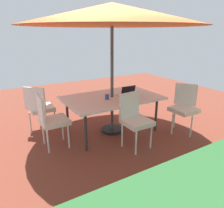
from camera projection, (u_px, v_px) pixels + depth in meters
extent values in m
cube|color=brown|center=(112.00, 131.00, 4.56)|extent=(10.00, 10.00, 0.02)
cube|color=silver|center=(112.00, 98.00, 4.33)|extent=(1.89, 1.19, 0.04)
cylinder|color=#333333|center=(131.00, 103.00, 5.20)|extent=(0.05, 0.05, 0.71)
cylinder|color=#333333|center=(68.00, 116.00, 4.42)|extent=(0.05, 0.05, 0.71)
cylinder|color=#333333|center=(156.00, 115.00, 4.48)|extent=(0.05, 0.05, 0.71)
cylinder|color=#333333|center=(86.00, 132.00, 3.70)|extent=(0.05, 0.05, 0.71)
cylinder|color=#4C4C4C|center=(112.00, 74.00, 4.18)|extent=(0.06, 0.06, 2.42)
cone|color=orange|center=(112.00, 14.00, 3.85)|extent=(3.35, 3.35, 0.39)
cylinder|color=black|center=(112.00, 130.00, 4.55)|extent=(0.44, 0.44, 0.06)
cube|color=silver|center=(137.00, 122.00, 3.76)|extent=(0.46, 0.46, 0.08)
cube|color=white|center=(129.00, 105.00, 3.84)|extent=(0.44, 0.09, 0.45)
cylinder|color=white|center=(136.00, 143.00, 3.60)|extent=(0.03, 0.03, 0.45)
cylinder|color=white|center=(151.00, 137.00, 3.81)|extent=(0.03, 0.03, 0.45)
cylinder|color=white|center=(122.00, 135.00, 3.88)|extent=(0.03, 0.03, 0.45)
cylinder|color=white|center=(137.00, 130.00, 4.08)|extent=(0.03, 0.03, 0.45)
cube|color=silver|center=(184.00, 110.00, 4.36)|extent=(0.46, 0.46, 0.08)
cube|color=white|center=(186.00, 95.00, 4.46)|extent=(0.30, 0.37, 0.45)
cylinder|color=white|center=(172.00, 124.00, 4.35)|extent=(0.03, 0.03, 0.45)
cylinder|color=white|center=(191.00, 127.00, 4.22)|extent=(0.03, 0.03, 0.45)
cylinder|color=white|center=(174.00, 118.00, 4.66)|extent=(0.03, 0.03, 0.45)
cylinder|color=white|center=(192.00, 120.00, 4.54)|extent=(0.03, 0.03, 0.45)
cube|color=silver|center=(42.00, 108.00, 4.45)|extent=(0.46, 0.46, 0.08)
cube|color=white|center=(35.00, 99.00, 4.17)|extent=(0.34, 0.33, 0.45)
cylinder|color=white|center=(55.00, 118.00, 4.66)|extent=(0.03, 0.03, 0.45)
cylinder|color=white|center=(40.00, 116.00, 4.74)|extent=(0.03, 0.03, 0.45)
cylinder|color=white|center=(46.00, 124.00, 4.33)|extent=(0.03, 0.03, 0.45)
cylinder|color=white|center=(30.00, 123.00, 4.40)|extent=(0.03, 0.03, 0.45)
cube|color=silver|center=(55.00, 121.00, 3.81)|extent=(0.46, 0.46, 0.08)
cube|color=white|center=(41.00, 109.00, 3.63)|extent=(0.06, 0.44, 0.45)
cylinder|color=white|center=(69.00, 137.00, 3.82)|extent=(0.03, 0.03, 0.45)
cylinder|color=white|center=(63.00, 129.00, 4.12)|extent=(0.03, 0.03, 0.45)
cylinder|color=white|center=(48.00, 141.00, 3.66)|extent=(0.03, 0.03, 0.45)
cylinder|color=white|center=(43.00, 133.00, 3.96)|extent=(0.03, 0.03, 0.45)
cube|color=#B7B7BC|center=(125.00, 95.00, 4.45)|extent=(0.32, 0.22, 0.02)
cube|color=black|center=(128.00, 91.00, 4.33)|extent=(0.32, 0.05, 0.20)
cylinder|color=#334C99|center=(107.00, 97.00, 4.15)|extent=(0.08, 0.08, 0.10)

